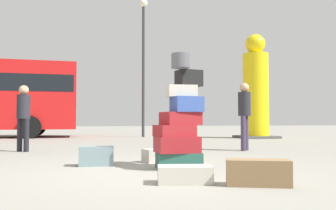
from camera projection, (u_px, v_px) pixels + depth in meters
The scene contains 11 objects.
ground_plane at pixel (158, 171), 5.16m from camera, with size 80.00×80.00×0.00m, color gray.
suitcase_tower at pixel (180, 125), 5.54m from camera, with size 0.80×0.65×1.73m.
suitcase_cream_foreground_near at pixel (162, 155), 6.38m from camera, with size 0.64×0.33×0.22m, color beige.
suitcase_brown_left_side at pixel (258, 173), 4.04m from camera, with size 0.69×0.28×0.29m, color olive.
suitcase_tan_foreground_far at pixel (183, 146), 6.79m from camera, with size 0.17×0.36×0.50m, color #B28C33.
suitcase_cream_upright_blue at pixel (185, 174), 4.19m from camera, with size 0.62×0.33×0.20m, color beige.
suitcase_slate_behind_tower at pixel (96, 156), 5.81m from camera, with size 0.53×0.29×0.30m, color gray.
person_bearded_onlooker at pixel (23, 112), 8.46m from camera, with size 0.30×0.30×1.53m.
person_tourist_with_camera at pixel (244, 110), 8.75m from camera, with size 0.30×0.30×1.61m.
yellow_dummy_statue at pixel (256, 92), 14.90m from camera, with size 1.44×1.44×4.24m.
lamp_post at pixel (143, 46), 16.08m from camera, with size 0.36×0.36×6.07m.
Camera 1 is at (-1.25, -5.05, 0.72)m, focal length 39.21 mm.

